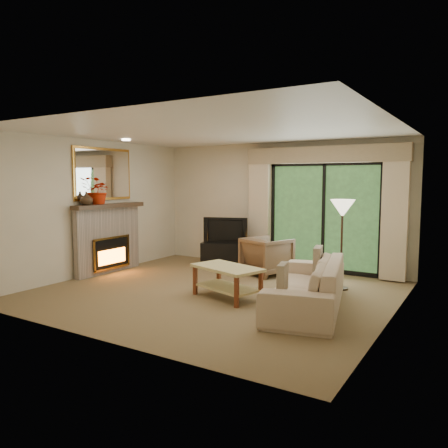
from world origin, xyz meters
The scene contains 22 objects.
floor centered at (0.00, 0.00, 0.00)m, with size 5.50×5.50×0.00m, color olive.
ceiling centered at (0.00, 0.00, 2.60)m, with size 5.50×5.50×0.00m, color silver.
wall_back centered at (0.00, 2.50, 1.30)m, with size 5.00×5.00×0.00m, color beige.
wall_front centered at (0.00, -2.50, 1.30)m, with size 5.00×5.00×0.00m, color beige.
wall_left centered at (-2.75, 0.00, 1.30)m, with size 5.00×5.00×0.00m, color beige.
wall_right centered at (2.75, 0.00, 1.30)m, with size 5.00×5.00×0.00m, color beige.
fireplace centered at (-2.63, 0.20, 0.69)m, with size 0.24×1.70×1.37m, color gray, non-canonical shape.
mirror centered at (-2.71, 0.20, 1.95)m, with size 0.07×1.45×1.02m, color #C68833, non-canonical shape.
sliding_door centered at (1.00, 2.45, 1.10)m, with size 2.26×0.10×2.16m, color black, non-canonical shape.
curtain_left centered at (-0.35, 2.34, 1.20)m, with size 0.45×0.18×2.35m, color beige.
curtain_right centered at (2.35, 2.34, 1.20)m, with size 0.45×0.18×2.35m, color beige.
cornice centered at (1.00, 2.36, 2.32)m, with size 3.20×0.24×0.32m, color #9C8565.
media_console centered at (-0.95, 1.95, 0.26)m, with size 1.03×0.46×0.51m, color black.
tv centered at (-0.95, 1.95, 0.78)m, with size 0.94×0.12×0.54m, color black.
armchair centered at (0.15, 1.66, 0.37)m, with size 0.78×0.81×0.74m, color brown.
sofa centered at (1.61, -0.05, 0.34)m, with size 2.36×0.92×0.69m, color tan.
pillow_near centered at (1.53, -0.73, 0.57)m, with size 0.09×0.36×0.36m, color #4D3D2A.
pillow_far centered at (1.53, 0.63, 0.58)m, with size 0.11×0.42×0.42m, color #4D3D2A.
coffee_table centered at (0.36, -0.19, 0.25)m, with size 1.11×0.61×0.50m, color #CDBB78, non-canonical shape.
floor_lamp centered at (1.71, 1.28, 0.76)m, with size 0.41×0.41×1.51m, color beige, non-canonical shape.
vase centered at (-2.61, -0.33, 1.49)m, with size 0.24×0.24×0.25m, color #3C2A1B.
branches centered at (-2.61, 0.00, 1.63)m, with size 0.46×0.40×0.52m, color red.
Camera 1 is at (3.79, -5.91, 1.85)m, focal length 35.00 mm.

